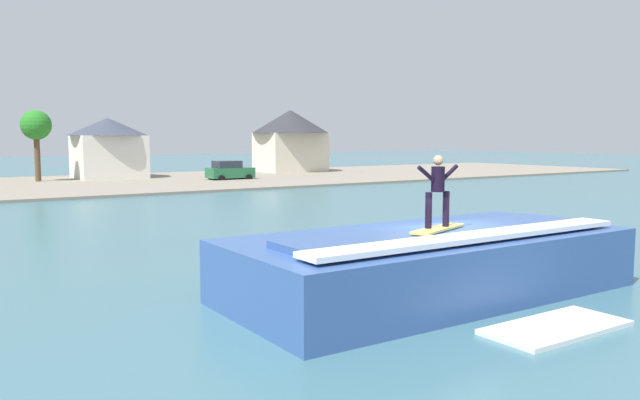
{
  "coord_description": "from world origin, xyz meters",
  "views": [
    {
      "loc": [
        -11.31,
        -11.45,
        3.93
      ],
      "look_at": [
        -0.42,
        5.0,
        1.96
      ],
      "focal_mm": 35.2,
      "sensor_mm": 36.0,
      "label": 1
    }
  ],
  "objects_px": {
    "house_small_cottage": "(108,146)",
    "wave_crest": "(431,262)",
    "surfer": "(438,187)",
    "house_gabled_white": "(290,136)",
    "car_far_shore": "(229,171)",
    "tree_tall_bare": "(36,127)",
    "surfboard": "(438,229)"
  },
  "relations": [
    {
      "from": "car_far_shore",
      "to": "tree_tall_bare",
      "type": "distance_m",
      "value": 16.69
    },
    {
      "from": "surfer",
      "to": "house_gabled_white",
      "type": "bearing_deg",
      "value": 62.88
    },
    {
      "from": "house_gabled_white",
      "to": "surfboard",
      "type": "bearing_deg",
      "value": -117.1
    },
    {
      "from": "car_far_shore",
      "to": "house_gabled_white",
      "type": "xyz_separation_m",
      "value": [
        11.23,
        8.07,
        3.11
      ]
    },
    {
      "from": "surfboard",
      "to": "house_small_cottage",
      "type": "distance_m",
      "value": 48.77
    },
    {
      "from": "wave_crest",
      "to": "tree_tall_bare",
      "type": "height_order",
      "value": "tree_tall_bare"
    },
    {
      "from": "surfer",
      "to": "house_small_cottage",
      "type": "relative_size",
      "value": 0.24
    },
    {
      "from": "house_small_cottage",
      "to": "wave_crest",
      "type": "bearing_deg",
      "value": -95.8
    },
    {
      "from": "car_far_shore",
      "to": "surfboard",
      "type": "bearing_deg",
      "value": -108.66
    },
    {
      "from": "surfboard",
      "to": "surfer",
      "type": "bearing_deg",
      "value": 101.2
    },
    {
      "from": "wave_crest",
      "to": "tree_tall_bare",
      "type": "distance_m",
      "value": 46.82
    },
    {
      "from": "house_small_cottage",
      "to": "car_far_shore",
      "type": "bearing_deg",
      "value": -41.89
    },
    {
      "from": "surfer",
      "to": "house_gabled_white",
      "type": "distance_m",
      "value": 54.85
    },
    {
      "from": "wave_crest",
      "to": "tree_tall_bare",
      "type": "bearing_deg",
      "value": 91.8
    },
    {
      "from": "surfer",
      "to": "car_far_shore",
      "type": "relative_size",
      "value": 0.42
    },
    {
      "from": "surfboard",
      "to": "tree_tall_bare",
      "type": "relative_size",
      "value": 0.33
    },
    {
      "from": "surfer",
      "to": "surfboard",
      "type": "bearing_deg",
      "value": -78.8
    },
    {
      "from": "wave_crest",
      "to": "tree_tall_bare",
      "type": "xyz_separation_m",
      "value": [
        -1.46,
        46.63,
        4.03
      ]
    },
    {
      "from": "surfer",
      "to": "house_small_cottage",
      "type": "bearing_deg",
      "value": 83.89
    },
    {
      "from": "wave_crest",
      "to": "house_gabled_white",
      "type": "relative_size",
      "value": 1.23
    },
    {
      "from": "house_small_cottage",
      "to": "house_gabled_white",
      "type": "bearing_deg",
      "value": 1.06
    },
    {
      "from": "wave_crest",
      "to": "surfer",
      "type": "xyz_separation_m",
      "value": [
        -0.32,
        -0.51,
        1.94
      ]
    },
    {
      "from": "wave_crest",
      "to": "surfer",
      "type": "relative_size",
      "value": 6.01
    },
    {
      "from": "wave_crest",
      "to": "house_small_cottage",
      "type": "distance_m",
      "value": 48.23
    },
    {
      "from": "surfer",
      "to": "tree_tall_bare",
      "type": "xyz_separation_m",
      "value": [
        -1.14,
        47.14,
        2.08
      ]
    },
    {
      "from": "tree_tall_bare",
      "to": "surfboard",
      "type": "bearing_deg",
      "value": -88.61
    },
    {
      "from": "wave_crest",
      "to": "house_small_cottage",
      "type": "relative_size",
      "value": 1.44
    },
    {
      "from": "wave_crest",
      "to": "house_gabled_white",
      "type": "bearing_deg",
      "value": 62.93
    },
    {
      "from": "wave_crest",
      "to": "house_gabled_white",
      "type": "distance_m",
      "value": 54.33
    },
    {
      "from": "wave_crest",
      "to": "surfboard",
      "type": "height_order",
      "value": "surfboard"
    },
    {
      "from": "surfer",
      "to": "house_gabled_white",
      "type": "height_order",
      "value": "house_gabled_white"
    },
    {
      "from": "surfer",
      "to": "tree_tall_bare",
      "type": "bearing_deg",
      "value": 91.39
    }
  ]
}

